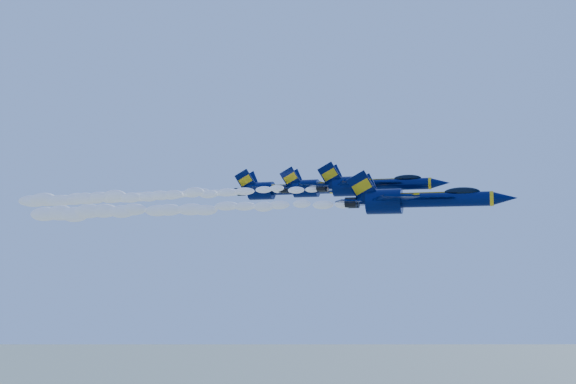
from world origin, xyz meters
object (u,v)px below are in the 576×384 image
(jet_second, at_px, (373,185))
(jet_fourth, at_px, (283,189))
(jet_third, at_px, (329,187))
(jet_lead, at_px, (417,200))

(jet_second, bearing_deg, jet_fourth, 131.23)
(jet_second, height_order, jet_third, jet_third)
(jet_second, distance_m, jet_third, 10.34)
(jet_third, bearing_deg, jet_lead, -46.09)
(jet_lead, distance_m, jet_second, 9.58)
(jet_third, bearing_deg, jet_second, -43.74)
(jet_lead, relative_size, jet_second, 1.13)
(jet_second, bearing_deg, jet_third, 136.26)
(jet_lead, relative_size, jet_fourth, 0.95)
(jet_lead, height_order, jet_third, jet_third)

